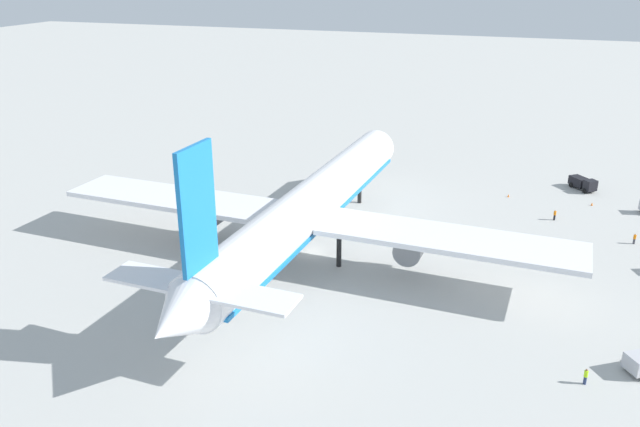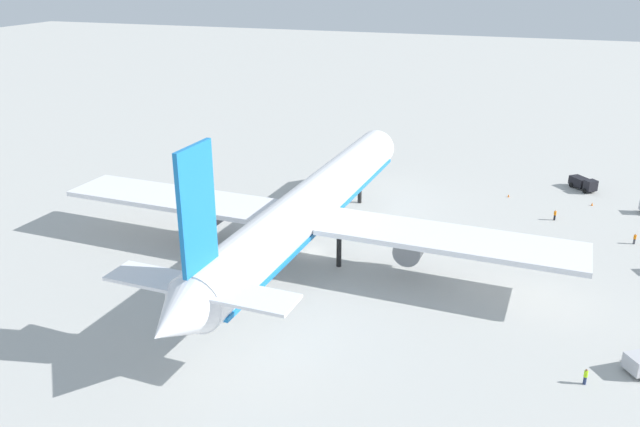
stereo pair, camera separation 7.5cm
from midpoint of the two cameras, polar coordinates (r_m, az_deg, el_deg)
The scene contains 8 objects.
ground_plane at distance 94.54m, azimuth -0.72°, elevation -3.36°, with size 600.00×600.00×0.00m, color #B2B2AD.
airliner at distance 90.61m, azimuth -1.04°, elevation 0.53°, with size 74.76×74.83×23.54m.
service_truck_3 at distance 128.98m, azimuth 22.17°, elevation 2.51°, with size 5.50×5.05×2.38m.
ground_worker_2 at distance 71.66m, azimuth 22.37°, elevation -13.14°, with size 0.55×0.55×1.78m.
ground_worker_3 at distance 107.51m, azimuth 25.99°, elevation -2.01°, with size 0.53×0.53×1.66m.
ground_worker_4 at distance 112.15m, azimuth 19.99°, elevation -0.11°, with size 0.55×0.55×1.79m.
traffic_cone_0 at distance 120.80m, azimuth 16.27°, elevation 1.53°, with size 0.36×0.36×0.55m, color orange.
traffic_cone_1 at distance 121.48m, azimuth 22.85°, elevation 0.79°, with size 0.36×0.36×0.55m, color orange.
Camera 1 is at (-80.79, -28.90, 39.69)m, focal length 36.26 mm.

